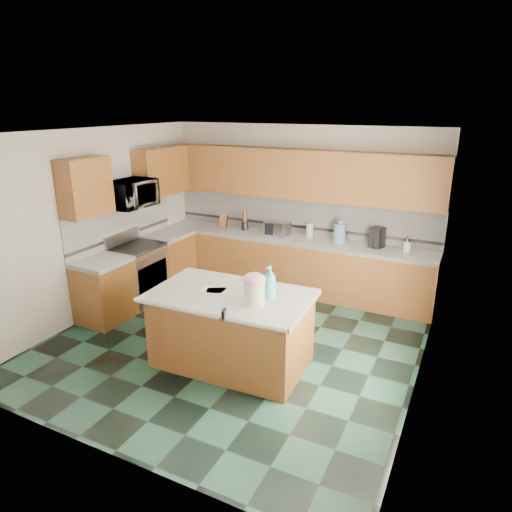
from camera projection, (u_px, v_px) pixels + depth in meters
The scene contains 52 objects.
floor at pixel (234, 341), 6.08m from camera, with size 4.60×4.60×0.00m, color black.
ceiling at pixel (231, 132), 5.22m from camera, with size 4.60×4.60×0.00m, color white.
wall_back at pixel (300, 208), 7.62m from camera, with size 4.60×0.04×2.70m, color silver.
wall_front at pixel (93, 321), 3.67m from camera, with size 4.60×0.04×2.70m, color silver.
wall_left at pixel (93, 224), 6.62m from camera, with size 0.04×4.60×2.70m, color silver.
wall_right at pixel (430, 274), 4.68m from camera, with size 0.04×4.60×2.70m, color silver.
back_base_cab at pixel (291, 266), 7.64m from camera, with size 4.60×0.60×0.86m, color #47290E.
back_countertop at pixel (292, 239), 7.49m from camera, with size 4.60×0.64×0.06m, color white.
back_upper_cab at pixel (297, 174), 7.27m from camera, with size 4.60×0.33×0.78m, color #47290E.
back_backsplash at pixel (299, 215), 7.63m from camera, with size 4.60×0.02×0.63m, color silver.
back_accent_band at pixel (299, 227), 7.69m from camera, with size 4.60×0.01×0.05m, color black.
left_base_cab_rear at pixel (169, 261), 7.87m from camera, with size 0.60×0.82×0.86m, color #47290E.
left_counter_rear at pixel (167, 235), 7.73m from camera, with size 0.64×0.82×0.06m, color white.
left_base_cab_front at pixel (104, 292), 6.57m from camera, with size 0.60×0.72×0.86m, color #47290E.
left_counter_front at pixel (101, 262), 6.43m from camera, with size 0.64×0.72×0.06m, color white.
left_backsplash at pixel (122, 223), 7.11m from camera, with size 0.02×2.30×0.63m, color silver.
left_accent_band at pixel (123, 235), 7.17m from camera, with size 0.01×2.30×0.05m, color black.
left_upper_cab_rear at pixel (161, 171), 7.56m from camera, with size 0.33×1.09×0.78m, color #47290E.
left_upper_cab_front at pixel (85, 187), 6.15m from camera, with size 0.33×0.72×0.78m, color #47290E.
range_body at pixel (138, 275), 7.20m from camera, with size 0.60×0.76×0.88m, color #B7B7BC.
range_oven_door at pixel (153, 280), 7.09m from camera, with size 0.02×0.68×0.55m, color black.
range_cooktop at pixel (136, 247), 7.05m from camera, with size 0.62×0.78×0.04m, color black.
range_handle at pixel (153, 257), 6.96m from camera, with size 0.02×0.02×0.66m, color #B7B7BC.
range_backguard at pixel (122, 238), 7.12m from camera, with size 0.06×0.76×0.18m, color #B7B7BC.
microwave at pixel (131, 194), 6.79m from camera, with size 0.73×0.50×0.41m, color #B7B7BC.
island_base at pixel (232, 331), 5.45m from camera, with size 1.75×1.00×0.86m, color #47290E.
island_top at pixel (231, 296), 5.30m from camera, with size 1.85×1.10×0.06m, color white.
island_bullnose at pixel (206, 314), 4.83m from camera, with size 0.06×0.06×1.85m, color white.
treat_jar at pixel (254, 294), 4.98m from camera, with size 0.23×0.23×0.24m, color beige.
treat_jar_lid at pixel (254, 280), 4.93m from camera, with size 0.25×0.25×0.16m, color pink.
treat_jar_knob at pixel (254, 275), 4.91m from camera, with size 0.03×0.03×0.08m, color tan.
treat_jar_knob_end_l at pixel (251, 275), 4.93m from camera, with size 0.04×0.04×0.04m, color tan.
treat_jar_knob_end_r at pixel (258, 276), 4.89m from camera, with size 0.04×0.04×0.04m, color tan.
soap_bottle_island at pixel (270, 282), 5.12m from camera, with size 0.15×0.15×0.38m, color #3AAEB5.
paper_sheet_a at pixel (217, 290), 5.37m from camera, with size 0.24×0.18×0.00m, color white.
paper_sheet_b at pixel (213, 290), 5.39m from camera, with size 0.28×0.21×0.00m, color white.
clamp_body at pixel (224, 314), 4.75m from camera, with size 0.03×0.11×0.10m, color black.
clamp_handle at pixel (221, 318), 4.70m from camera, with size 0.02×0.02×0.08m, color black.
knife_block at pixel (223, 221), 8.05m from camera, with size 0.12×0.10×0.23m, color #472814.
utensil_crock at pixel (245, 226), 7.91m from camera, with size 0.12×0.12×0.14m, color black.
utensil_bundle at pixel (245, 216), 7.86m from camera, with size 0.07×0.07×0.21m, color #472814.
toaster_oven at pixel (278, 228), 7.61m from camera, with size 0.39×0.27×0.23m, color #B7B7BC.
toaster_oven_door at pixel (274, 230), 7.50m from camera, with size 0.35×0.01×0.19m, color black.
paper_towel at pixel (310, 231), 7.42m from camera, with size 0.11×0.11×0.25m, color white.
paper_towel_base at pixel (309, 238), 7.46m from camera, with size 0.17×0.17×0.01m, color #B7B7BC.
water_jug at pixel (340, 233), 7.16m from camera, with size 0.19×0.19×0.31m, color #5A80A7.
water_jug_neck at pixel (340, 222), 7.10m from camera, with size 0.09×0.09×0.04m, color #5A80A7.
coffee_maker at pixel (377, 237), 6.93m from camera, with size 0.18×0.20×0.31m, color black.
coffee_carafe at pixel (376, 244), 6.92m from camera, with size 0.13×0.13×0.13m, color black.
soap_bottle_back at pixel (407, 245), 6.74m from camera, with size 0.09×0.10×0.21m, color white.
soap_back_cap at pixel (408, 237), 6.70m from camera, with size 0.02×0.02×0.03m, color red.
window_light_proxy at pixel (427, 266), 4.47m from camera, with size 0.02×1.40×1.10m, color white.
Camera 1 is at (2.64, -4.71, 3.02)m, focal length 32.00 mm.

